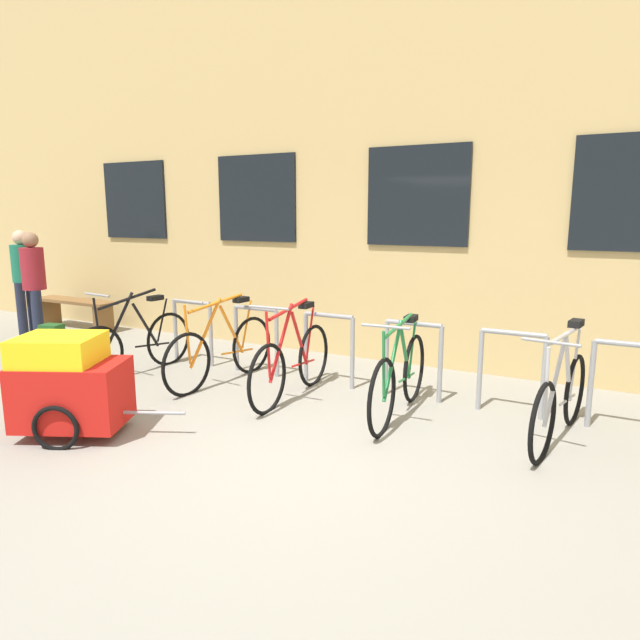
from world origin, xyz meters
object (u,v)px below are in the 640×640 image
(person_by_bench, at_px, (34,282))
(bicycle_green, at_px, (400,377))
(bicycle_black, at_px, (135,343))
(person_browsing, at_px, (24,277))
(bicycle_silver, at_px, (561,398))
(bicycle_orange, at_px, (222,350))
(bike_trailer, at_px, (70,384))
(bicycle_red, at_px, (292,362))
(wooden_bench, at_px, (76,307))
(backpack, at_px, (53,340))

(person_by_bench, bearing_deg, bicycle_green, -1.91)
(bicycle_black, distance_m, person_browsing, 3.04)
(bicycle_silver, xyz_separation_m, bicycle_orange, (-3.64, -0.03, 0.01))
(bicycle_silver, distance_m, bicycle_orange, 3.64)
(bicycle_orange, xyz_separation_m, person_browsing, (-4.10, 0.38, 0.59))
(bicycle_green, distance_m, bicycle_black, 3.38)
(person_by_bench, bearing_deg, bike_trailer, -31.52)
(bicycle_red, xyz_separation_m, person_by_bench, (-4.49, 0.20, 0.58))
(bicycle_green, height_order, bike_trailer, bicycle_green)
(bicycle_silver, height_order, bike_trailer, bicycle_silver)
(bicycle_black, xyz_separation_m, person_browsing, (-2.93, 0.58, 0.60))
(bicycle_red, bearing_deg, person_by_bench, 177.41)
(person_by_bench, bearing_deg, bicycle_black, -8.10)
(bicycle_orange, relative_size, person_browsing, 1.06)
(bicycle_silver, height_order, bicycle_orange, bicycle_orange)
(bicycle_red, bearing_deg, bike_trailer, -123.06)
(person_by_bench, distance_m, person_browsing, 0.66)
(bicycle_orange, relative_size, bicycle_black, 1.03)
(bicycle_black, bearing_deg, person_browsing, 168.71)
(bicycle_orange, height_order, bike_trailer, bicycle_orange)
(person_browsing, bearing_deg, bicycle_black, -11.29)
(bike_trailer, bearing_deg, person_by_bench, 148.48)
(bicycle_green, relative_size, person_by_bench, 1.05)
(bicycle_orange, distance_m, bicycle_green, 2.20)
(bicycle_red, bearing_deg, wooden_bench, 165.13)
(backpack, bearing_deg, bicycle_red, -10.72)
(backpack, bearing_deg, bicycle_orange, -9.02)
(bicycle_orange, xyz_separation_m, bike_trailer, (-0.19, -1.90, 0.08))
(bicycle_silver, relative_size, bicycle_orange, 0.96)
(bicycle_green, bearing_deg, bicycle_red, -179.36)
(bicycle_black, xyz_separation_m, backpack, (-1.67, 0.08, -0.16))
(bicycle_green, height_order, person_by_bench, person_by_bench)
(bicycle_orange, height_order, wooden_bench, bicycle_orange)
(bicycle_orange, height_order, bicycle_red, bicycle_red)
(bike_trailer, bearing_deg, bicycle_red, 56.94)
(bicycle_silver, height_order, bicycle_green, bicycle_silver)
(bicycle_black, distance_m, wooden_bench, 3.31)
(wooden_bench, height_order, backpack, wooden_bench)
(bicycle_orange, bearing_deg, person_browsing, 174.64)
(bicycle_red, xyz_separation_m, bicycle_green, (1.20, 0.01, -0.00))
(person_by_bench, relative_size, person_browsing, 0.99)
(bicycle_red, bearing_deg, bicycle_silver, 2.14)
(bicycle_orange, distance_m, person_by_bench, 3.54)
(wooden_bench, bearing_deg, backpack, -47.60)
(bike_trailer, height_order, person_by_bench, person_by_bench)
(bicycle_orange, distance_m, person_browsing, 4.16)
(bicycle_silver, bearing_deg, bicycle_red, -177.86)
(bicycle_black, xyz_separation_m, person_by_bench, (-2.32, 0.33, 0.59))
(bicycle_silver, relative_size, bike_trailer, 1.19)
(person_browsing, bearing_deg, bicycle_red, -5.13)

